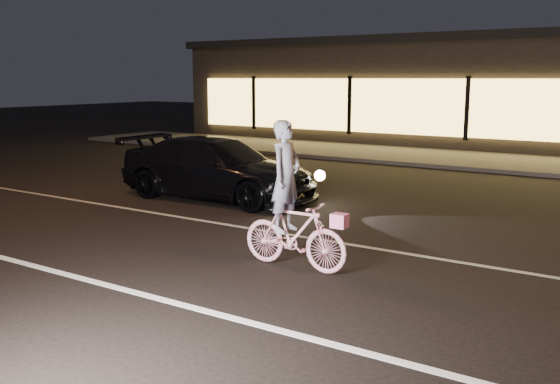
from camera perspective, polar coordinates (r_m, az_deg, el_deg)
The scene contains 7 objects.
ground at distance 9.66m, azimuth -10.33°, elevation -5.57°, with size 90.00×90.00×0.00m, color black.
lane_stripe_near at distance 8.69m, azimuth -17.22°, elevation -7.68°, with size 60.00×0.12×0.01m, color silver.
lane_stripe_far at distance 11.14m, azimuth -3.23°, elevation -3.25°, with size 60.00×0.10×0.01m, color gray.
sidewalk at distance 20.87m, azimuth 15.07°, elevation 2.98°, with size 30.00×4.00×0.12m, color #383533.
storefront at distance 26.45m, azimuth 19.43°, elevation 8.78°, with size 25.40×8.42×4.20m.
cyclist at distance 8.65m, azimuth 1.10°, elevation -2.26°, with size 1.64×0.57×2.07m.
sedan at distance 13.73m, azimuth -5.73°, elevation 2.16°, with size 4.68×1.98×1.35m.
Camera 1 is at (6.46, -6.68, 2.63)m, focal length 40.00 mm.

